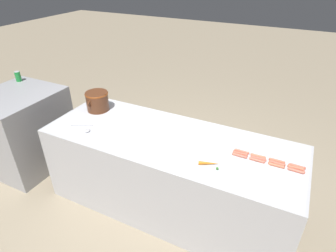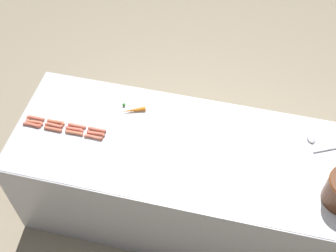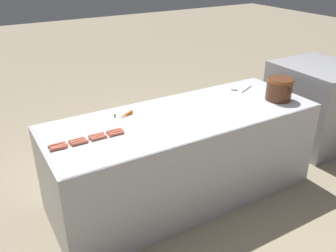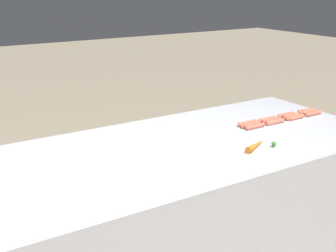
% 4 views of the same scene
% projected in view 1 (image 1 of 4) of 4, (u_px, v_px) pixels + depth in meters
% --- Properties ---
extents(ground_plane, '(20.00, 20.00, 0.00)m').
position_uv_depth(ground_plane, '(169.00, 203.00, 3.04)').
color(ground_plane, gray).
extents(griddle_counter, '(0.90, 2.43, 0.84)m').
position_uv_depth(griddle_counter, '(169.00, 173.00, 2.82)').
color(griddle_counter, '#BCBCC1').
rests_on(griddle_counter, ground_plane).
extents(back_cabinet, '(0.91, 0.82, 0.95)m').
position_uv_depth(back_cabinet, '(24.00, 130.00, 3.42)').
color(back_cabinet, '#A0A0A4').
rests_on(back_cabinet, ground_plane).
extents(hot_dog_0, '(0.03, 0.13, 0.02)m').
position_uv_depth(hot_dog_0, '(296.00, 170.00, 2.19)').
color(hot_dog_0, '#D36A53').
rests_on(hot_dog_0, griddle_counter).
extents(hot_dog_1, '(0.03, 0.13, 0.02)m').
position_uv_depth(hot_dog_1, '(276.00, 165.00, 2.24)').
color(hot_dog_1, '#D26E4D').
rests_on(hot_dog_1, griddle_counter).
extents(hot_dog_2, '(0.02, 0.13, 0.02)m').
position_uv_depth(hot_dog_2, '(257.00, 160.00, 2.30)').
color(hot_dog_2, '#D16D55').
rests_on(hot_dog_2, griddle_counter).
extents(hot_dog_3, '(0.02, 0.13, 0.02)m').
position_uv_depth(hot_dog_3, '(240.00, 155.00, 2.36)').
color(hot_dog_3, '#CA6953').
rests_on(hot_dog_3, griddle_counter).
extents(hot_dog_4, '(0.03, 0.13, 0.02)m').
position_uv_depth(hot_dog_4, '(296.00, 168.00, 2.21)').
color(hot_dog_4, '#D46E50').
rests_on(hot_dog_4, griddle_counter).
extents(hot_dog_5, '(0.03, 0.13, 0.02)m').
position_uv_depth(hot_dog_5, '(277.00, 163.00, 2.26)').
color(hot_dog_5, '#CF6B54').
rests_on(hot_dog_5, griddle_counter).
extents(hot_dog_6, '(0.03, 0.13, 0.02)m').
position_uv_depth(hot_dog_6, '(258.00, 158.00, 2.32)').
color(hot_dog_6, '#D56551').
rests_on(hot_dog_6, griddle_counter).
extents(hot_dog_7, '(0.03, 0.13, 0.02)m').
position_uv_depth(hot_dog_7, '(240.00, 153.00, 2.38)').
color(hot_dog_7, '#D3654C').
rests_on(hot_dog_7, griddle_counter).
extents(hot_dog_8, '(0.03, 0.13, 0.02)m').
position_uv_depth(hot_dog_8, '(297.00, 166.00, 2.23)').
color(hot_dog_8, '#D5644D').
rests_on(hot_dog_8, griddle_counter).
extents(hot_dog_9, '(0.02, 0.13, 0.02)m').
position_uv_depth(hot_dog_9, '(277.00, 161.00, 2.29)').
color(hot_dog_9, '#CF694C').
rests_on(hot_dog_9, griddle_counter).
extents(hot_dog_10, '(0.03, 0.13, 0.02)m').
position_uv_depth(hot_dog_10, '(258.00, 156.00, 2.34)').
color(hot_dog_10, '#CE7051').
rests_on(hot_dog_10, griddle_counter).
extents(hot_dog_11, '(0.03, 0.13, 0.02)m').
position_uv_depth(hot_dog_11, '(242.00, 151.00, 2.40)').
color(hot_dog_11, '#D16C53').
rests_on(hot_dog_11, griddle_counter).
extents(bean_pot, '(0.31, 0.25, 0.21)m').
position_uv_depth(bean_pot, '(97.00, 100.00, 3.03)').
color(bean_pot, '#562D19').
rests_on(bean_pot, griddle_counter).
extents(serving_spoon, '(0.15, 0.26, 0.02)m').
position_uv_depth(serving_spoon, '(85.00, 129.00, 2.73)').
color(serving_spoon, '#B7B7BC').
rests_on(serving_spoon, griddle_counter).
extents(carrot, '(0.10, 0.17, 0.03)m').
position_uv_depth(carrot, '(210.00, 164.00, 2.25)').
color(carrot, orange).
rests_on(carrot, griddle_counter).
extents(soda_can, '(0.07, 0.07, 0.13)m').
position_uv_depth(soda_can, '(18.00, 76.00, 3.49)').
color(soda_can, '#1E8C38').
rests_on(soda_can, back_cabinet).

